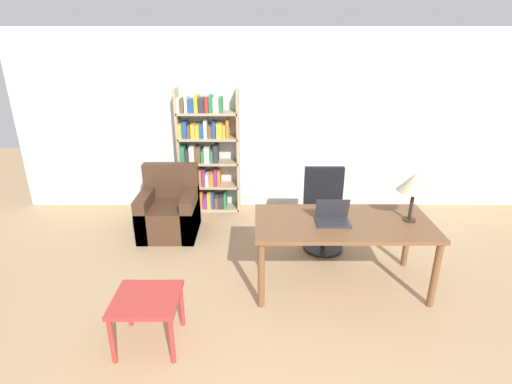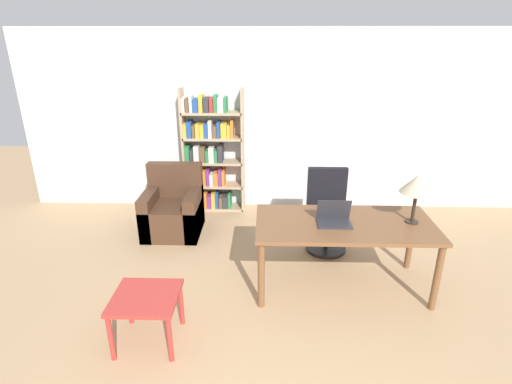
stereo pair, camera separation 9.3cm
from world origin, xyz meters
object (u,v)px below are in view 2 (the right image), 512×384
object	(u,v)px
desk	(344,230)
armchair	(173,211)
table_lamp	(418,184)
laptop	(334,218)
bookshelf	(210,155)
side_table_blue	(146,303)
office_chair	(327,213)

from	to	relation	value
desk	armchair	xyz separation A→B (m)	(-2.11, 1.25, -0.38)
armchair	desk	bearing A→B (deg)	-30.63
desk	table_lamp	size ratio (longest dim) A/B	3.50
laptop	bookshelf	xyz separation A→B (m)	(-1.57, 2.08, 0.06)
desk	laptop	world-z (taller)	laptop
side_table_blue	armchair	bearing A→B (deg)	96.54
laptop	armchair	bearing A→B (deg)	147.38
office_chair	bookshelf	size ratio (longest dim) A/B	0.55
laptop	side_table_blue	world-z (taller)	laptop
armchair	table_lamp	bearing A→B (deg)	-23.69
table_lamp	office_chair	xyz separation A→B (m)	(-0.74, 0.85, -0.72)
desk	side_table_blue	size ratio (longest dim) A/B	3.26
bookshelf	armchair	bearing A→B (deg)	-117.54
desk	table_lamp	bearing A→B (deg)	1.58
desk	side_table_blue	world-z (taller)	desk
side_table_blue	bookshelf	distance (m)	3.02
office_chair	bookshelf	xyz separation A→B (m)	(-1.64, 1.20, 0.40)
office_chair	armchair	distance (m)	2.11
side_table_blue	desk	bearing A→B (deg)	26.06
office_chair	laptop	bearing A→B (deg)	-94.66
table_lamp	armchair	distance (m)	3.19
armchair	bookshelf	bearing A→B (deg)	62.46
laptop	office_chair	bearing A→B (deg)	85.34
office_chair	bookshelf	distance (m)	2.07
office_chair	side_table_blue	bearing A→B (deg)	-135.63
desk	table_lamp	distance (m)	0.86
office_chair	side_table_blue	size ratio (longest dim) A/B	1.83
desk	side_table_blue	bearing A→B (deg)	-153.94
side_table_blue	armchair	world-z (taller)	armchair
table_lamp	bookshelf	size ratio (longest dim) A/B	0.28
desk	armchair	distance (m)	2.49
laptop	table_lamp	bearing A→B (deg)	3.00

